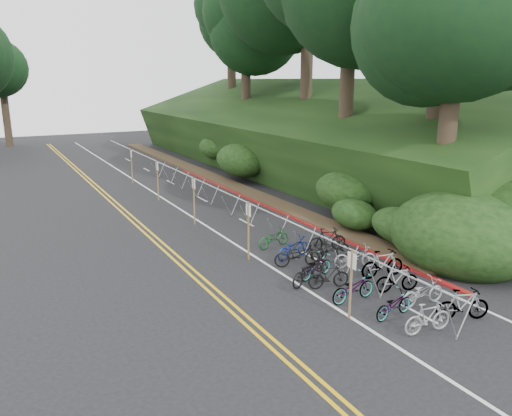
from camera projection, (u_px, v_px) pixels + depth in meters
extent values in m
plane|color=black|center=(304.00, 310.00, 16.32)|extent=(120.00, 120.00, 0.00)
cube|color=gold|center=(149.00, 237.00, 23.82)|extent=(0.12, 80.00, 0.01)
cube|color=gold|center=(155.00, 236.00, 23.96)|extent=(0.12, 80.00, 0.01)
cube|color=silver|center=(210.00, 228.00, 25.28)|extent=(0.12, 80.00, 0.01)
cube|color=silver|center=(280.00, 217.00, 27.23)|extent=(0.12, 80.00, 0.01)
cube|color=silver|center=(418.00, 313.00, 16.06)|extent=(0.10, 1.60, 0.01)
cube|color=silver|center=(312.00, 257.00, 21.16)|extent=(0.10, 1.60, 0.01)
cube|color=silver|center=(246.00, 222.00, 26.26)|extent=(0.10, 1.60, 0.01)
cube|color=silver|center=(202.00, 199.00, 31.35)|extent=(0.10, 1.60, 0.01)
cube|color=silver|center=(170.00, 182.00, 36.45)|extent=(0.10, 1.60, 0.01)
cube|color=silver|center=(146.00, 170.00, 41.55)|extent=(0.10, 1.60, 0.01)
cube|color=silver|center=(128.00, 160.00, 46.64)|extent=(0.10, 1.60, 0.01)
cube|color=maroon|center=(270.00, 207.00, 29.15)|extent=(0.25, 28.00, 0.10)
cube|color=black|center=(291.00, 136.00, 40.58)|extent=(12.32, 44.00, 9.11)
cube|color=#382819|center=(212.00, 177.00, 37.96)|extent=(1.40, 44.00, 0.16)
ellipsoid|color=#284C19|center=(402.00, 226.00, 21.95)|extent=(2.00, 2.80, 1.60)
ellipsoid|color=#284C19|center=(345.00, 191.00, 26.44)|extent=(2.60, 3.64, 2.08)
ellipsoid|color=#284C19|center=(301.00, 165.00, 31.99)|extent=(2.20, 3.08, 1.76)
ellipsoid|color=#284C19|center=(240.00, 160.00, 36.54)|extent=(3.00, 4.20, 2.40)
ellipsoid|color=#284C19|center=(215.00, 148.00, 41.92)|extent=(2.40, 3.36, 1.92)
ellipsoid|color=#284C19|center=(210.00, 134.00, 45.75)|extent=(2.80, 3.92, 2.24)
ellipsoid|color=#284C19|center=(354.00, 214.00, 24.44)|extent=(1.80, 2.52, 1.44)
ellipsoid|color=#284C19|center=(280.00, 147.00, 35.60)|extent=(3.20, 4.48, 2.56)
ellipsoid|color=black|center=(462.00, 235.00, 20.16)|extent=(5.28, 6.16, 3.52)
cylinder|color=#2D2319|center=(445.00, 151.00, 22.23)|extent=(0.82, 0.82, 5.98)
ellipsoid|color=black|center=(458.00, 22.00, 20.86)|extent=(8.18, 8.18, 7.77)
cylinder|color=#2D2319|center=(437.00, 96.00, 25.36)|extent=(0.89, 0.89, 7.36)
cylinder|color=#2D2319|center=(346.00, 102.00, 30.13)|extent=(0.87, 0.87, 6.90)
cylinder|color=#2D2319|center=(306.00, 82.00, 37.79)|extent=(0.92, 0.92, 7.82)
cylinder|color=#2D2319|center=(246.00, 94.00, 44.40)|extent=(0.84, 0.84, 6.44)
ellipsoid|color=black|center=(246.00, 25.00, 42.94)|extent=(8.59, 8.59, 8.16)
cylinder|color=#2D2319|center=(232.00, 80.00, 52.06)|extent=(0.89, 0.89, 7.36)
ellipsoid|color=black|center=(231.00, 12.00, 50.37)|extent=(10.22, 10.22, 9.71)
cylinder|color=#2D2319|center=(7.00, 121.00, 55.32)|extent=(0.79, 0.79, 5.52)
ellipsoid|color=black|center=(1.00, 76.00, 54.09)|extent=(7.15, 7.15, 6.80)
cylinder|color=#97999D|center=(418.00, 280.00, 15.48)|extent=(0.05, 3.40, 0.05)
cylinder|color=#97999D|center=(452.00, 322.00, 14.15)|extent=(0.63, 0.04, 1.24)
cylinder|color=#97999D|center=(465.00, 318.00, 14.41)|extent=(0.63, 0.04, 1.24)
cylinder|color=#97999D|center=(375.00, 283.00, 16.86)|extent=(0.63, 0.04, 1.24)
cylinder|color=#97999D|center=(387.00, 280.00, 17.12)|extent=(0.63, 0.04, 1.24)
cylinder|color=#97999D|center=(325.00, 238.00, 19.98)|extent=(0.05, 3.00, 0.05)
cylinder|color=#97999D|center=(340.00, 264.00, 18.80)|extent=(0.58, 0.04, 1.13)
cylinder|color=#97999D|center=(352.00, 261.00, 19.06)|extent=(0.58, 0.04, 1.13)
cylinder|color=#97999D|center=(299.00, 243.00, 21.18)|extent=(0.58, 0.04, 1.13)
cylinder|color=#97999D|center=(310.00, 241.00, 21.44)|extent=(0.58, 0.04, 1.13)
cylinder|color=#97999D|center=(263.00, 210.00, 24.22)|extent=(0.05, 3.00, 0.05)
cylinder|color=#97999D|center=(273.00, 230.00, 23.05)|extent=(0.58, 0.04, 1.13)
cylinder|color=#97999D|center=(283.00, 228.00, 23.31)|extent=(0.58, 0.04, 1.13)
cylinder|color=#97999D|center=(245.00, 215.00, 25.43)|extent=(0.58, 0.04, 1.13)
cylinder|color=#97999D|center=(255.00, 214.00, 25.69)|extent=(0.58, 0.04, 1.13)
cylinder|color=#97999D|center=(220.00, 190.00, 28.47)|extent=(0.05, 3.00, 0.05)
cylinder|color=#97999D|center=(227.00, 206.00, 27.30)|extent=(0.58, 0.04, 1.13)
cylinder|color=#97999D|center=(236.00, 205.00, 27.56)|extent=(0.58, 0.04, 1.13)
cylinder|color=#97999D|center=(206.00, 196.00, 29.67)|extent=(0.58, 0.04, 1.13)
cylinder|color=#97999D|center=(215.00, 195.00, 29.93)|extent=(0.58, 0.04, 1.13)
cylinder|color=#97999D|center=(188.00, 176.00, 32.72)|extent=(0.05, 3.00, 0.05)
cylinder|color=#97999D|center=(193.00, 189.00, 31.54)|extent=(0.58, 0.04, 1.13)
cylinder|color=#97999D|center=(201.00, 188.00, 31.80)|extent=(0.58, 0.04, 1.13)
cylinder|color=#97999D|center=(177.00, 181.00, 33.92)|extent=(0.58, 0.04, 1.13)
cylinder|color=#97999D|center=(185.00, 180.00, 34.18)|extent=(0.58, 0.04, 1.13)
cylinder|color=#97999D|center=(164.00, 165.00, 36.97)|extent=(0.05, 3.00, 0.05)
cylinder|color=#97999D|center=(167.00, 176.00, 35.79)|extent=(0.58, 0.04, 1.13)
cylinder|color=#97999D|center=(174.00, 175.00, 36.05)|extent=(0.58, 0.04, 1.13)
cylinder|color=#97999D|center=(155.00, 170.00, 38.17)|extent=(0.58, 0.04, 1.13)
cylinder|color=#97999D|center=(162.00, 169.00, 38.43)|extent=(0.58, 0.04, 1.13)
cylinder|color=brown|center=(351.00, 285.00, 15.48)|extent=(0.08, 0.08, 2.27)
cube|color=silver|center=(352.00, 261.00, 15.28)|extent=(0.02, 0.40, 0.50)
cylinder|color=brown|center=(248.00, 231.00, 20.54)|extent=(0.08, 0.08, 2.50)
cube|color=silver|center=(248.00, 210.00, 20.31)|extent=(0.02, 0.40, 0.50)
cylinder|color=brown|center=(194.00, 201.00, 25.63)|extent=(0.08, 0.08, 2.50)
cube|color=silver|center=(194.00, 184.00, 25.41)|extent=(0.02, 0.40, 0.50)
cylinder|color=brown|center=(158.00, 181.00, 30.73)|extent=(0.08, 0.08, 2.50)
cube|color=silver|center=(157.00, 166.00, 30.50)|extent=(0.02, 0.40, 0.50)
cylinder|color=brown|center=(132.00, 166.00, 35.83)|extent=(0.08, 0.08, 2.50)
cube|color=silver|center=(131.00, 154.00, 35.60)|extent=(0.02, 0.40, 0.50)
imported|color=black|center=(308.00, 271.00, 18.30)|extent=(1.30, 1.99, 0.99)
imported|color=#9E9EA3|center=(428.00, 318.00, 14.72)|extent=(0.67, 1.68, 0.98)
imported|color=slate|center=(463.00, 305.00, 15.50)|extent=(1.10, 1.80, 1.04)
imported|color=slate|center=(394.00, 305.00, 15.73)|extent=(0.75, 1.66, 0.84)
imported|color=#9E9EA3|center=(423.00, 292.00, 16.59)|extent=(0.68, 1.75, 0.90)
imported|color=slate|center=(353.00, 288.00, 16.86)|extent=(0.72, 1.84, 0.95)
imported|color=slate|center=(397.00, 279.00, 17.59)|extent=(0.89, 1.68, 0.97)
imported|color=black|center=(329.00, 276.00, 17.91)|extent=(0.83, 1.61, 0.93)
imported|color=slate|center=(383.00, 264.00, 18.87)|extent=(0.78, 1.87, 1.09)
imported|color=slate|center=(316.00, 266.00, 18.89)|extent=(0.99, 1.78, 0.89)
imported|color=#9E9EA3|center=(355.00, 257.00, 19.89)|extent=(1.13, 1.83, 0.91)
imported|color=black|center=(297.00, 255.00, 19.96)|extent=(1.30, 1.99, 0.99)
imported|color=black|center=(330.00, 248.00, 20.76)|extent=(0.78, 1.88, 0.97)
imported|color=navy|center=(293.00, 248.00, 20.90)|extent=(1.01, 1.89, 0.95)
imported|color=black|center=(327.00, 239.00, 21.77)|extent=(0.86, 1.83, 1.06)
imported|color=#144C1E|center=(274.00, 238.00, 22.31)|extent=(0.90, 1.78, 0.89)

